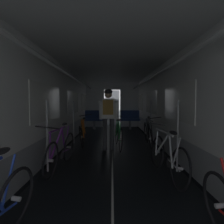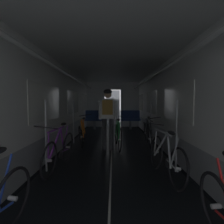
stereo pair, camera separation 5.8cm
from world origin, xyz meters
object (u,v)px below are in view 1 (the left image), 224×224
bicycle_silver (167,156)px  bicycle_orange (82,133)px  bicycle_green_in_aisle (118,135)px  bicycle_purple (61,150)px  bench_seat_far_left (94,118)px  bench_seat_far_right (130,118)px  person_cyclist_aisle (108,112)px  bicycle_black (148,134)px

bicycle_silver → bicycle_orange: (-1.94, 2.71, -0.00)m
bicycle_silver → bicycle_green_in_aisle: bearing=109.6°
bicycle_purple → bicycle_silver: 2.07m
bench_seat_far_left → bench_seat_far_right: 1.80m
person_cyclist_aisle → bicycle_black: bearing=21.8°
bicycle_black → person_cyclist_aisle: (-1.23, -0.49, 0.69)m
bicycle_purple → bicycle_black: (2.16, 2.05, -0.00)m
bench_seat_far_right → bicycle_orange: size_ratio=0.58×
bicycle_purple → bicycle_green_in_aisle: (1.23, 1.82, 0.00)m
bicycle_purple → bench_seat_far_right: bearing=71.6°
bench_seat_far_right → bicycle_black: bearing=-86.7°
bench_seat_far_right → bicycle_green_in_aisle: size_ratio=0.58×
bicycle_silver → bicycle_purple: bearing=168.2°
bicycle_purple → bench_seat_far_left: bearing=88.6°
bench_seat_far_left → bicycle_purple: bearing=-91.4°
bench_seat_far_left → bench_seat_far_right: same height
bicycle_green_in_aisle → bicycle_purple: bearing=-124.0°
bicycle_black → bicycle_silver: (-0.13, -2.47, 0.00)m
bench_seat_far_right → bicycle_green_in_aisle: (-0.71, -4.02, -0.18)m
bench_seat_far_right → bicycle_orange: bicycle_orange is taller
bench_seat_far_left → bicycle_purple: (-0.14, -5.84, -0.19)m
bicycle_purple → bicycle_orange: bicycle_orange is taller
bench_seat_far_right → bicycle_green_in_aisle: 4.09m
bicycle_black → bicycle_orange: size_ratio=1.00×
bicycle_silver → person_cyclist_aisle: bearing=119.0°
bench_seat_far_right → bicycle_silver: same height
bench_seat_far_right → bicycle_orange: bearing=-117.5°
bicycle_purple → bicycle_silver: bearing=-11.8°
bicycle_black → person_cyclist_aisle: size_ratio=0.98×
bench_seat_far_left → bicycle_green_in_aisle: (1.09, -4.02, -0.18)m
person_cyclist_aisle → bicycle_green_in_aisle: person_cyclist_aisle is taller
bicycle_green_in_aisle → bicycle_orange: bearing=157.9°
person_cyclist_aisle → bicycle_silver: bearing=-61.0°
bicycle_orange → bench_seat_far_right: bearing=62.5°
bench_seat_far_left → bench_seat_far_right: bearing=0.0°
bench_seat_far_right → bicycle_purple: 6.16m
bench_seat_far_left → bicycle_black: (2.02, -3.80, -0.19)m
bicycle_silver → bicycle_green_in_aisle: bicycle_silver is taller
bicycle_purple → bicycle_black: bicycle_black is taller
bench_seat_far_left → bench_seat_far_right: size_ratio=1.00×
bicycle_black → bicycle_silver: bearing=-93.0°
bench_seat_far_right → bicycle_green_in_aisle: bench_seat_far_right is taller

